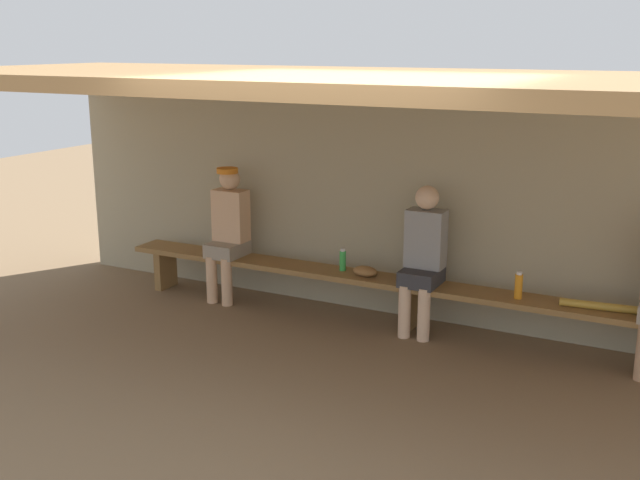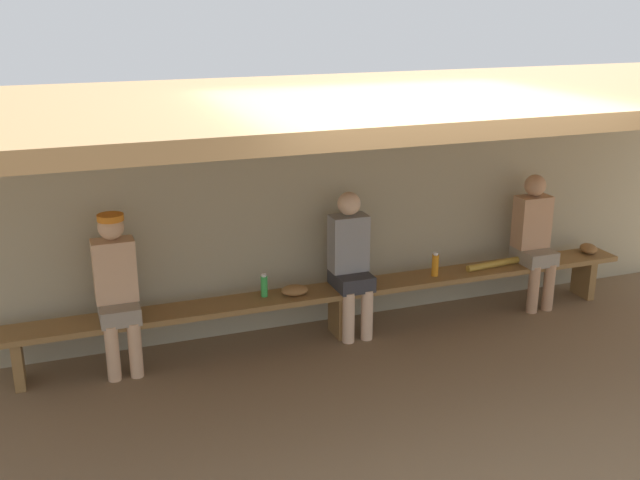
{
  "view_description": "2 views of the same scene",
  "coord_description": "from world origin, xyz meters",
  "px_view_note": "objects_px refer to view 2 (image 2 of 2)",
  "views": [
    {
      "loc": [
        2.34,
        -4.72,
        2.56
      ],
      "look_at": [
        -0.82,
        1.39,
        0.79
      ],
      "focal_mm": 43.55,
      "sensor_mm": 36.0,
      "label": 1
    },
    {
      "loc": [
        -2.36,
        -4.39,
        3.0
      ],
      "look_at": [
        -0.31,
        1.18,
        1.07
      ],
      "focal_mm": 42.41,
      "sensor_mm": 36.0,
      "label": 2
    }
  ],
  "objects_px": {
    "player_leftmost": "(117,286)",
    "baseball_bat": "(502,262)",
    "water_bottle_clear": "(264,286)",
    "player_in_white": "(351,259)",
    "baseball_glove_worn": "(294,290)",
    "player_near_post": "(534,236)",
    "bench": "(338,296)",
    "baseball_glove_tan": "(589,248)",
    "water_bottle_orange": "(435,265)"
  },
  "relations": [
    {
      "from": "player_leftmost",
      "to": "baseball_bat",
      "type": "distance_m",
      "value": 3.69
    },
    {
      "from": "water_bottle_clear",
      "to": "player_in_white",
      "type": "bearing_deg",
      "value": -2.87
    },
    {
      "from": "player_in_white",
      "to": "baseball_glove_worn",
      "type": "relative_size",
      "value": 5.56
    },
    {
      "from": "player_near_post",
      "to": "water_bottle_clear",
      "type": "xyz_separation_m",
      "value": [
        -2.77,
        0.04,
        -0.17
      ]
    },
    {
      "from": "bench",
      "to": "water_bottle_clear",
      "type": "relative_size",
      "value": 28.36
    },
    {
      "from": "bench",
      "to": "baseball_glove_tan",
      "type": "relative_size",
      "value": 25.0
    },
    {
      "from": "player_leftmost",
      "to": "water_bottle_clear",
      "type": "relative_size",
      "value": 6.36
    },
    {
      "from": "baseball_glove_tan",
      "to": "water_bottle_orange",
      "type": "bearing_deg",
      "value": -66.4
    },
    {
      "from": "water_bottle_orange",
      "to": "baseball_bat",
      "type": "height_order",
      "value": "water_bottle_orange"
    },
    {
      "from": "bench",
      "to": "water_bottle_orange",
      "type": "relative_size",
      "value": 25.74
    },
    {
      "from": "baseball_glove_worn",
      "to": "water_bottle_orange",
      "type": "bearing_deg",
      "value": -170.4
    },
    {
      "from": "player_in_white",
      "to": "baseball_bat",
      "type": "distance_m",
      "value": 1.63
    },
    {
      "from": "player_leftmost",
      "to": "baseball_bat",
      "type": "relative_size",
      "value": 1.61
    },
    {
      "from": "player_in_white",
      "to": "player_leftmost",
      "type": "relative_size",
      "value": 0.99
    },
    {
      "from": "player_leftmost",
      "to": "water_bottle_orange",
      "type": "height_order",
      "value": "player_leftmost"
    },
    {
      "from": "player_near_post",
      "to": "baseball_glove_worn",
      "type": "height_order",
      "value": "player_near_post"
    },
    {
      "from": "baseball_glove_worn",
      "to": "baseball_glove_tan",
      "type": "bearing_deg",
      "value": -169.48
    },
    {
      "from": "water_bottle_clear",
      "to": "baseball_glove_tan",
      "type": "relative_size",
      "value": 0.88
    },
    {
      "from": "bench",
      "to": "player_in_white",
      "type": "distance_m",
      "value": 0.36
    },
    {
      "from": "baseball_bat",
      "to": "player_near_post",
      "type": "bearing_deg",
      "value": -5.34
    },
    {
      "from": "player_in_white",
      "to": "water_bottle_orange",
      "type": "xyz_separation_m",
      "value": [
        0.86,
        -0.02,
        -0.16
      ]
    },
    {
      "from": "player_near_post",
      "to": "water_bottle_clear",
      "type": "relative_size",
      "value": 6.31
    },
    {
      "from": "baseball_glove_tan",
      "to": "water_bottle_clear",
      "type": "bearing_deg",
      "value": -68.21
    },
    {
      "from": "player_near_post",
      "to": "player_leftmost",
      "type": "distance_m",
      "value": 4.03
    },
    {
      "from": "player_in_white",
      "to": "player_leftmost",
      "type": "bearing_deg",
      "value": 179.99
    },
    {
      "from": "player_in_white",
      "to": "player_leftmost",
      "type": "distance_m",
      "value": 2.06
    },
    {
      "from": "player_leftmost",
      "to": "water_bottle_orange",
      "type": "relative_size",
      "value": 5.77
    },
    {
      "from": "player_near_post",
      "to": "baseball_glove_tan",
      "type": "relative_size",
      "value": 5.56
    },
    {
      "from": "player_leftmost",
      "to": "water_bottle_orange",
      "type": "bearing_deg",
      "value": -0.45
    },
    {
      "from": "water_bottle_clear",
      "to": "water_bottle_orange",
      "type": "xyz_separation_m",
      "value": [
        1.66,
        -0.06,
        0.01
      ]
    },
    {
      "from": "water_bottle_orange",
      "to": "water_bottle_clear",
      "type": "bearing_deg",
      "value": 177.84
    },
    {
      "from": "bench",
      "to": "baseball_glove_tan",
      "type": "xyz_separation_m",
      "value": [
        2.8,
        0.03,
        0.12
      ]
    },
    {
      "from": "baseball_glove_tan",
      "to": "player_leftmost",
      "type": "bearing_deg",
      "value": -67.68
    },
    {
      "from": "player_near_post",
      "to": "water_bottle_orange",
      "type": "bearing_deg",
      "value": -178.85
    },
    {
      "from": "player_leftmost",
      "to": "water_bottle_orange",
      "type": "xyz_separation_m",
      "value": [
        2.92,
        -0.02,
        -0.18
      ]
    },
    {
      "from": "water_bottle_clear",
      "to": "baseball_glove_worn",
      "type": "distance_m",
      "value": 0.27
    },
    {
      "from": "baseball_glove_worn",
      "to": "player_near_post",
      "type": "bearing_deg",
      "value": -169.89
    },
    {
      "from": "player_leftmost",
      "to": "baseball_glove_tan",
      "type": "relative_size",
      "value": 5.6
    },
    {
      "from": "water_bottle_clear",
      "to": "baseball_bat",
      "type": "height_order",
      "value": "water_bottle_clear"
    },
    {
      "from": "baseball_glove_worn",
      "to": "baseball_glove_tan",
      "type": "distance_m",
      "value": 3.22
    },
    {
      "from": "baseball_glove_worn",
      "to": "baseball_glove_tan",
      "type": "height_order",
      "value": "same"
    },
    {
      "from": "water_bottle_clear",
      "to": "baseball_glove_worn",
      "type": "relative_size",
      "value": 0.88
    },
    {
      "from": "player_in_white",
      "to": "baseball_bat",
      "type": "relative_size",
      "value": 1.59
    },
    {
      "from": "baseball_glove_worn",
      "to": "baseball_bat",
      "type": "distance_m",
      "value": 2.16
    },
    {
      "from": "water_bottle_orange",
      "to": "baseball_bat",
      "type": "distance_m",
      "value": 0.76
    },
    {
      "from": "player_near_post",
      "to": "player_in_white",
      "type": "bearing_deg",
      "value": 180.0
    },
    {
      "from": "player_leftmost",
      "to": "baseball_glove_tan",
      "type": "distance_m",
      "value": 4.74
    },
    {
      "from": "player_near_post",
      "to": "baseball_bat",
      "type": "height_order",
      "value": "player_near_post"
    },
    {
      "from": "player_leftmost",
      "to": "baseball_glove_tan",
      "type": "bearing_deg",
      "value": 0.35
    },
    {
      "from": "player_leftmost",
      "to": "water_bottle_orange",
      "type": "distance_m",
      "value": 2.92
    }
  ]
}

